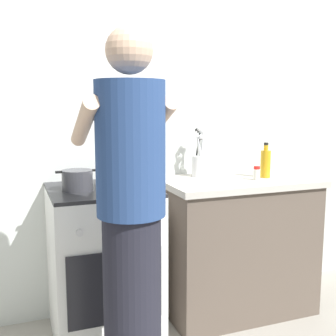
{
  "coord_description": "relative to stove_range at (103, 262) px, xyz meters",
  "views": [
    {
      "loc": [
        -0.84,
        -2.23,
        1.38
      ],
      "look_at": [
        0.05,
        0.12,
        1.0
      ],
      "focal_mm": 45.1,
      "sensor_mm": 36.0,
      "label": 1
    }
  ],
  "objects": [
    {
      "name": "oil_bottle",
      "position": [
        1.09,
        -0.02,
        0.55
      ],
      "size": [
        0.07,
        0.07,
        0.23
      ],
      "color": "gold",
      "rests_on": "countertop"
    },
    {
      "name": "pot",
      "position": [
        -0.14,
        -0.02,
        0.51
      ],
      "size": [
        0.24,
        0.17,
        0.12
      ],
      "color": "#38383D",
      "rests_on": "stove_range"
    },
    {
      "name": "countertop",
      "position": [
        0.9,
        0.0,
        0.0
      ],
      "size": [
        1.0,
        0.6,
        0.9
      ],
      "color": "brown",
      "rests_on": "ground"
    },
    {
      "name": "person",
      "position": [
        -0.0,
        -0.64,
        0.41
      ],
      "size": [
        0.41,
        0.5,
        1.7
      ],
      "color": "black",
      "rests_on": "ground"
    },
    {
      "name": "utensil_crock",
      "position": [
        0.7,
        0.17,
        0.55
      ],
      "size": [
        0.1,
        0.1,
        0.33
      ],
      "color": "silver",
      "rests_on": "countertop"
    },
    {
      "name": "ground",
      "position": [
        0.35,
        -0.15,
        -0.45
      ],
      "size": [
        6.0,
        6.0,
        0.0
      ],
      "primitive_type": "plane",
      "color": "gray"
    },
    {
      "name": "mixing_bowl",
      "position": [
        0.14,
        -0.01,
        0.5
      ],
      "size": [
        0.31,
        0.31,
        0.09
      ],
      "color": "#B7B7BC",
      "rests_on": "stove_range"
    },
    {
      "name": "back_wall",
      "position": [
        0.55,
        0.35,
        0.8
      ],
      "size": [
        3.2,
        0.1,
        2.5
      ],
      "color": "silver",
      "rests_on": "ground"
    },
    {
      "name": "stove_range",
      "position": [
        0.0,
        0.0,
        0.0
      ],
      "size": [
        0.6,
        0.62,
        0.9
      ],
      "color": "white",
      "rests_on": "ground"
    },
    {
      "name": "spice_bottle",
      "position": [
        0.98,
        -0.09,
        0.49
      ],
      "size": [
        0.04,
        0.04,
        0.09
      ],
      "color": "silver",
      "rests_on": "countertop"
    }
  ]
}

